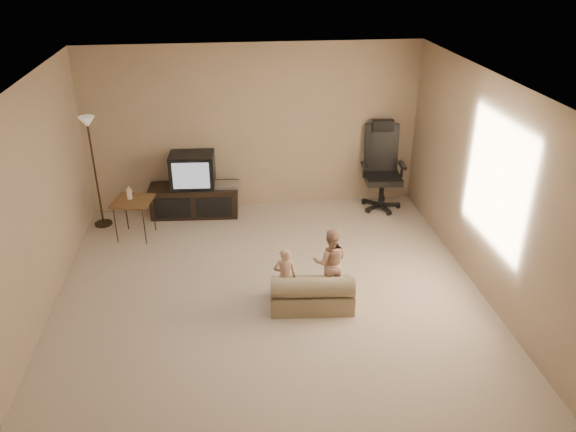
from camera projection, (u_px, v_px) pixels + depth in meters
name	position (u px, v px, depth m)	size (l,w,h in m)	color
floor	(272.00, 303.00, 6.51)	(5.50, 5.50, 0.00)	beige
room_shell	(270.00, 182.00, 5.84)	(5.50, 5.50, 5.50)	silver
tv_stand	(194.00, 190.00, 8.45)	(1.38, 0.59, 0.97)	black
office_chair	(381.00, 178.00, 8.67)	(0.67, 0.70, 1.34)	black
side_table	(132.00, 201.00, 7.74)	(0.61, 0.61, 0.76)	brown
floor_lamp	(91.00, 148.00, 7.78)	(0.25, 0.25, 1.64)	#312316
child_sofa	(312.00, 294.00, 6.36)	(0.98, 0.61, 0.46)	#9A8C68
toddler_left	(285.00, 277.00, 6.32)	(0.27, 0.20, 0.74)	tan
toddler_right	(330.00, 262.00, 6.51)	(0.42, 0.23, 0.85)	tan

